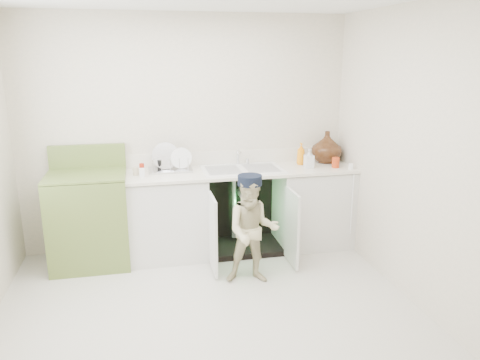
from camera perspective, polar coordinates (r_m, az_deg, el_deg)
name	(u,v)px	position (r m, az deg, el deg)	size (l,w,h in m)	color
ground	(209,310)	(4.09, -3.79, -15.56)	(3.50, 3.50, 0.00)	beige
room_shell	(206,166)	(3.61, -4.13, 1.74)	(6.00, 5.50, 1.26)	beige
counter_run	(245,207)	(5.08, 0.66, -3.29)	(2.44, 1.02, 1.25)	silver
avocado_stove	(90,218)	(4.96, -17.86, -4.39)	(0.76, 0.65, 1.18)	#5C7332
repair_worker	(253,230)	(4.33, 1.54, -6.06)	(0.56, 0.66, 1.03)	beige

